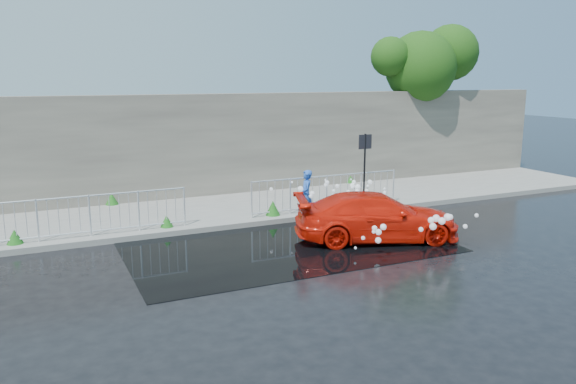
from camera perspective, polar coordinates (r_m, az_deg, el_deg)
name	(u,v)px	position (r m, az deg, el deg)	size (l,w,h in m)	color
ground	(283,258)	(13.47, -0.53, -6.71)	(90.00, 90.00, 0.00)	black
pavement	(218,210)	(17.95, -7.08, -1.84)	(30.00, 4.00, 0.15)	slate
curb	(240,225)	(16.11, -4.91, -3.34)	(30.00, 0.25, 0.16)	slate
retaining_wall	(198,145)	(19.71, -9.18, 4.71)	(30.00, 0.60, 3.50)	#534D46
puddle	(285,244)	(14.53, -0.34, -5.29)	(8.00, 5.00, 0.01)	black
sign_post	(365,159)	(17.69, 7.80, 3.39)	(0.45, 0.06, 2.50)	black
tree	(427,63)	(24.30, 13.91, 12.64)	(4.95, 2.92, 6.36)	#332114
railing_left	(90,214)	(15.46, -19.50, -2.13)	(5.05, 0.05, 1.10)	silver
railing_right	(327,191)	(17.47, 3.95, 0.07)	(5.05, 0.05, 1.10)	silver
weeds	(213,207)	(17.29, -7.60, -1.49)	(12.17, 3.93, 0.44)	#174713
water_spray	(370,206)	(15.73, 8.33, -1.39)	(3.56, 5.28, 1.00)	white
red_car	(377,217)	(14.94, 9.00, -2.50)	(1.75, 4.30, 1.25)	red
person	(306,195)	(16.76, 1.87, -0.33)	(0.55, 0.36, 1.52)	blue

